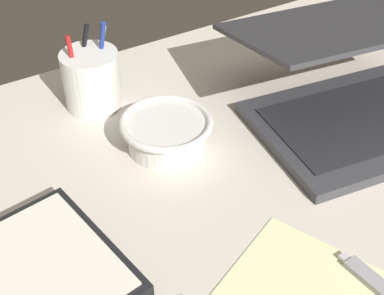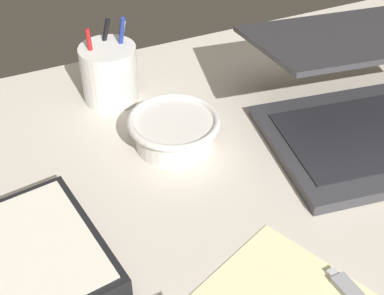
% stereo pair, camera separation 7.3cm
% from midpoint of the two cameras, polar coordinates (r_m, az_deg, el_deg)
% --- Properties ---
extents(desk_top, '(1.40, 1.00, 0.02)m').
position_cam_midpoint_polar(desk_top, '(0.74, 2.03, -8.07)').
color(desk_top, beige).
rests_on(desk_top, ground).
extents(laptop, '(0.38, 0.39, 0.17)m').
position_cam_midpoint_polar(laptop, '(0.91, 14.60, 6.01)').
color(laptop, '#38383D').
rests_on(laptop, desk_top).
extents(bowl, '(0.15, 0.15, 0.05)m').
position_cam_midpoint_polar(bowl, '(0.83, -5.24, 1.62)').
color(bowl, silver).
rests_on(bowl, desk_top).
extents(pen_cup, '(0.10, 0.10, 0.15)m').
position_cam_midpoint_polar(pen_cup, '(0.93, -12.90, 7.06)').
color(pen_cup, white).
rests_on(pen_cup, desk_top).
extents(usb_drive, '(0.02, 0.07, 0.01)m').
position_cam_midpoint_polar(usb_drive, '(0.68, 15.14, -13.23)').
color(usb_drive, '#99999E').
rests_on(usb_drive, desk_top).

